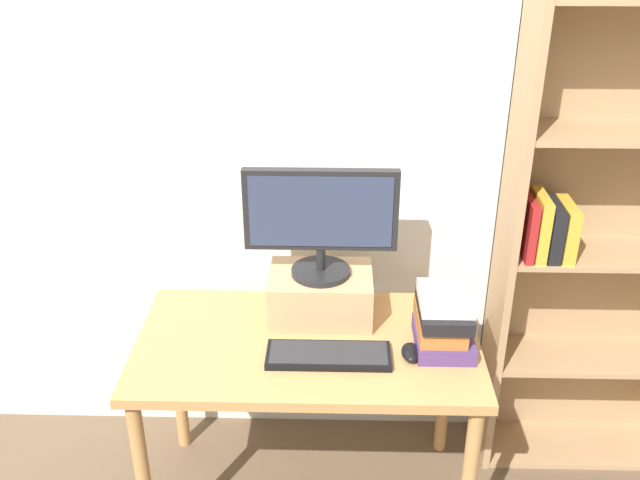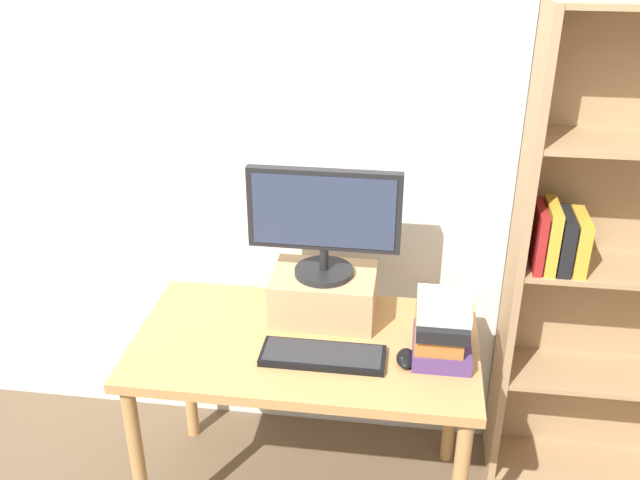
{
  "view_description": "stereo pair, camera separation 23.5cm",
  "coord_description": "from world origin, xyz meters",
  "px_view_note": "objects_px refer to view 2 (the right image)",
  "views": [
    {
      "loc": [
        0.1,
        -2.03,
        2.15
      ],
      "look_at": [
        0.04,
        0.07,
        1.09
      ],
      "focal_mm": 40.0,
      "sensor_mm": 36.0,
      "label": 1
    },
    {
      "loc": [
        0.33,
        -2.01,
        2.15
      ],
      "look_at": [
        0.04,
        0.07,
        1.09
      ],
      "focal_mm": 40.0,
      "sensor_mm": 36.0,
      "label": 2
    }
  ],
  "objects_px": {
    "riser_box": "(324,295)",
    "keyboard": "(323,356)",
    "computer_monitor": "(324,219)",
    "book_stack": "(441,328)",
    "desk": "(306,361)",
    "computer_mouse": "(406,358)",
    "bookshelf_unit": "(617,264)"
  },
  "relations": [
    {
      "from": "riser_box",
      "to": "keyboard",
      "type": "xyz_separation_m",
      "value": [
        0.03,
        -0.27,
        -0.07
      ]
    },
    {
      "from": "computer_monitor",
      "to": "keyboard",
      "type": "relative_size",
      "value": 1.28
    },
    {
      "from": "riser_box",
      "to": "book_stack",
      "type": "height_order",
      "value": "book_stack"
    },
    {
      "from": "desk",
      "to": "keyboard",
      "type": "relative_size",
      "value": 2.87
    },
    {
      "from": "keyboard",
      "to": "computer_mouse",
      "type": "height_order",
      "value": "computer_mouse"
    },
    {
      "from": "riser_box",
      "to": "book_stack",
      "type": "bearing_deg",
      "value": -23.17
    },
    {
      "from": "keyboard",
      "to": "computer_mouse",
      "type": "relative_size",
      "value": 3.97
    },
    {
      "from": "computer_monitor",
      "to": "bookshelf_unit",
      "type": "bearing_deg",
      "value": 9.05
    },
    {
      "from": "riser_box",
      "to": "keyboard",
      "type": "distance_m",
      "value": 0.28
    },
    {
      "from": "computer_mouse",
      "to": "computer_monitor",
      "type": "bearing_deg",
      "value": 140.73
    },
    {
      "from": "bookshelf_unit",
      "to": "keyboard",
      "type": "bearing_deg",
      "value": -156.71
    },
    {
      "from": "keyboard",
      "to": "computer_mouse",
      "type": "xyz_separation_m",
      "value": [
        0.27,
        0.01,
        0.01
      ]
    },
    {
      "from": "desk",
      "to": "bookshelf_unit",
      "type": "distance_m",
      "value": 1.16
    },
    {
      "from": "bookshelf_unit",
      "to": "riser_box",
      "type": "distance_m",
      "value": 1.05
    },
    {
      "from": "riser_box",
      "to": "book_stack",
      "type": "xyz_separation_m",
      "value": [
        0.42,
        -0.18,
        0.01
      ]
    },
    {
      "from": "riser_box",
      "to": "computer_monitor",
      "type": "distance_m",
      "value": 0.3
    },
    {
      "from": "riser_box",
      "to": "keyboard",
      "type": "relative_size",
      "value": 0.89
    },
    {
      "from": "riser_box",
      "to": "computer_monitor",
      "type": "relative_size",
      "value": 0.69
    },
    {
      "from": "computer_mouse",
      "to": "bookshelf_unit",
      "type": "bearing_deg",
      "value": 29.83
    },
    {
      "from": "computer_mouse",
      "to": "riser_box",
      "type": "bearing_deg",
      "value": 140.57
    },
    {
      "from": "riser_box",
      "to": "keyboard",
      "type": "bearing_deg",
      "value": -83.02
    },
    {
      "from": "desk",
      "to": "computer_mouse",
      "type": "bearing_deg",
      "value": -13.41
    },
    {
      "from": "book_stack",
      "to": "keyboard",
      "type": "bearing_deg",
      "value": -166.97
    },
    {
      "from": "keyboard",
      "to": "book_stack",
      "type": "bearing_deg",
      "value": 13.03
    },
    {
      "from": "computer_monitor",
      "to": "desk",
      "type": "bearing_deg",
      "value": -103.89
    },
    {
      "from": "desk",
      "to": "computer_monitor",
      "type": "xyz_separation_m",
      "value": [
        0.04,
        0.17,
        0.48
      ]
    },
    {
      "from": "desk",
      "to": "book_stack",
      "type": "height_order",
      "value": "book_stack"
    },
    {
      "from": "bookshelf_unit",
      "to": "computer_mouse",
      "type": "bearing_deg",
      "value": -150.17
    },
    {
      "from": "computer_mouse",
      "to": "keyboard",
      "type": "bearing_deg",
      "value": -176.96
    },
    {
      "from": "book_stack",
      "to": "bookshelf_unit",
      "type": "bearing_deg",
      "value": 29.01
    },
    {
      "from": "bookshelf_unit",
      "to": "computer_monitor",
      "type": "height_order",
      "value": "bookshelf_unit"
    },
    {
      "from": "computer_monitor",
      "to": "book_stack",
      "type": "relative_size",
      "value": 2.0
    }
  ]
}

